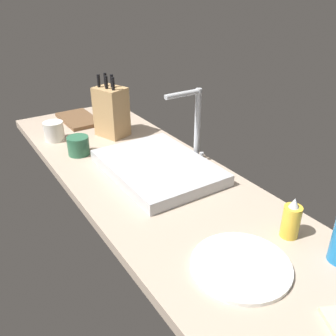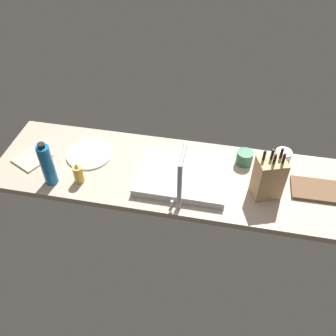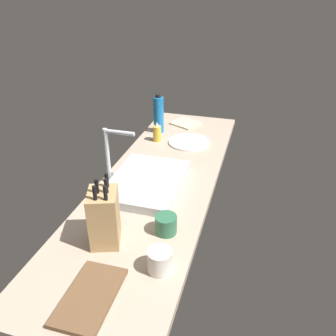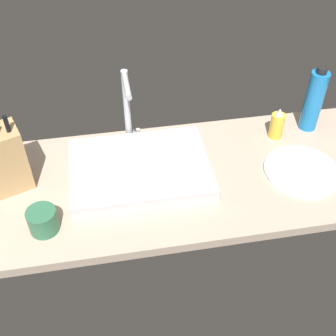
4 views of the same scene
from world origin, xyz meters
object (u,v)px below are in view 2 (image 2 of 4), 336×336
object	(u,v)px
faucet	(180,180)
coffee_mug	(244,158)
knife_block	(269,178)
ceramic_cup	(282,157)
dinner_plate	(89,154)
water_bottle	(47,165)
cutting_board	(318,190)
sink_basin	(182,176)
soap_bottle	(78,174)
dish_towel	(32,158)

from	to	relation	value
faucet	coffee_mug	distance (cm)	49.79
knife_block	ceramic_cup	xyz separation A→B (cm)	(-8.92, -24.97, -7.23)
dinner_plate	coffee_mug	xyz separation A→B (cm)	(-87.25, -10.41, 3.32)
faucet	coffee_mug	size ratio (longest dim) A/B	3.24
faucet	water_bottle	distance (cm)	69.45
cutting_board	sink_basin	bearing A→B (deg)	4.03
dinner_plate	ceramic_cup	xyz separation A→B (cm)	(-107.84, -14.22, 3.73)
faucet	soap_bottle	world-z (taller)	faucet
water_bottle	ceramic_cup	xyz separation A→B (cm)	(-120.03, -38.09, -8.01)
knife_block	faucet	bearing A→B (deg)	1.57
knife_block	soap_bottle	world-z (taller)	knife_block
cutting_board	soap_bottle	distance (cm)	125.15
knife_block	ceramic_cup	world-z (taller)	knife_block
dish_towel	knife_block	bearing A→B (deg)	179.38
soap_bottle	knife_block	bearing A→B (deg)	-174.21
soap_bottle	dinner_plate	world-z (taller)	soap_bottle
knife_block	water_bottle	size ratio (longest dim) A/B	1.08
cutting_board	soap_bottle	size ratio (longest dim) A/B	2.17
faucet	coffee_mug	bearing A→B (deg)	-129.14
cutting_board	water_bottle	xyz separation A→B (cm)	(138.31, 19.89, 11.44)
water_bottle	coffee_mug	size ratio (longest dim) A/B	2.90
soap_bottle	sink_basin	bearing A→B (deg)	-167.71
knife_block	coffee_mug	world-z (taller)	knife_block
cutting_board	dish_towel	xyz separation A→B (cm)	(156.84, 5.38, -0.30)
soap_bottle	water_bottle	distance (cm)	16.27
sink_basin	dinner_plate	size ratio (longest dim) A/B	1.83
soap_bottle	dish_towel	size ratio (longest dim) A/B	0.72
knife_block	soap_bottle	distance (cm)	97.46
sink_basin	dish_towel	distance (cm)	86.24
knife_block	coffee_mug	size ratio (longest dim) A/B	3.13
faucet	dinner_plate	xyz separation A→B (cm)	(57.01, -26.74, -16.89)
dish_towel	faucet	bearing A→B (deg)	168.79
sink_basin	ceramic_cup	size ratio (longest dim) A/B	5.29
knife_block	soap_bottle	size ratio (longest dim) A/B	2.24
coffee_mug	ceramic_cup	bearing A→B (deg)	-169.53
sink_basin	ceramic_cup	bearing A→B (deg)	-156.12
soap_bottle	coffee_mug	world-z (taller)	soap_bottle
soap_bottle	water_bottle	world-z (taller)	water_bottle
sink_basin	faucet	xyz separation A→B (cm)	(-1.51, 17.79, 15.30)
knife_block	dinner_plate	size ratio (longest dim) A/B	1.09
cutting_board	soap_bottle	bearing A→B (deg)	7.62
sink_basin	faucet	distance (cm)	23.51
coffee_mug	cutting_board	bearing A→B (deg)	159.69
cutting_board	coffee_mug	bearing A→B (deg)	-20.31
ceramic_cup	cutting_board	bearing A→B (deg)	135.14
faucet	soap_bottle	size ratio (longest dim) A/B	2.32
faucet	ceramic_cup	distance (cm)	66.59
faucet	knife_block	size ratio (longest dim) A/B	1.03
dinner_plate	coffee_mug	size ratio (longest dim) A/B	2.87
soap_bottle	dish_towel	distance (cm)	35.07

